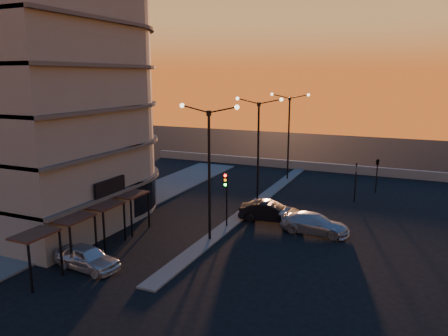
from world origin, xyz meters
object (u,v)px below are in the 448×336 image
(car_hatchback, at_px, (87,258))
(car_sedan, at_px, (269,212))
(traffic_light_main, at_px, (226,191))
(streetlamp_mid, at_px, (258,142))
(car_wagon, at_px, (315,224))

(car_hatchback, distance_m, car_sedan, 14.67)
(traffic_light_main, height_order, car_sedan, traffic_light_main)
(streetlamp_mid, distance_m, traffic_light_main, 7.62)
(streetlamp_mid, xyz_separation_m, car_hatchback, (-4.69, -17.10, -4.87))
(car_hatchback, bearing_deg, car_sedan, -23.75)
(car_hatchback, bearing_deg, traffic_light_main, -19.41)
(car_sedan, height_order, car_wagon, car_sedan)
(car_sedan, xyz_separation_m, car_wagon, (3.87, -1.26, -0.05))
(streetlamp_mid, height_order, traffic_light_main, streetlamp_mid)
(traffic_light_main, bearing_deg, car_hatchback, -115.20)
(streetlamp_mid, height_order, car_wagon, streetlamp_mid)
(traffic_light_main, relative_size, car_sedan, 0.89)
(streetlamp_mid, relative_size, car_wagon, 1.89)
(streetlamp_mid, distance_m, car_sedan, 6.96)
(streetlamp_mid, relative_size, car_sedan, 2.00)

